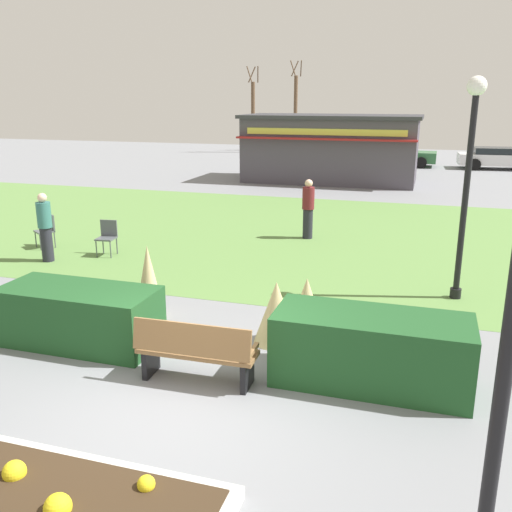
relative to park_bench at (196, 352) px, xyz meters
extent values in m
plane|color=slate|center=(0.02, -0.50, -0.48)|extent=(80.00, 80.00, 0.00)
cube|color=#5B8442|center=(0.02, 9.16, -0.48)|extent=(36.00, 12.00, 0.01)
sphere|color=yellow|center=(-0.91, -2.60, -0.29)|extent=(0.24, 0.24, 0.24)
sphere|color=yellow|center=(-0.16, -2.90, -0.29)|extent=(0.27, 0.27, 0.27)
sphere|color=yellow|center=(0.47, -2.36, -0.29)|extent=(0.18, 0.18, 0.18)
cube|color=olive|center=(0.00, 0.07, -0.03)|extent=(1.71, 0.52, 0.06)
cube|color=olive|center=(0.00, -0.15, 0.25)|extent=(1.70, 0.17, 0.44)
cube|color=black|center=(-0.73, 0.05, -0.26)|extent=(0.09, 0.44, 0.45)
cube|color=black|center=(0.73, 0.09, -0.26)|extent=(0.09, 0.44, 0.45)
cube|color=olive|center=(-0.81, 0.05, 0.09)|extent=(0.07, 0.44, 0.06)
cube|color=olive|center=(0.81, 0.09, 0.09)|extent=(0.07, 0.44, 0.06)
cube|color=#1E4C23|center=(-2.32, 0.67, -0.01)|extent=(2.55, 1.10, 0.95)
cube|color=#1E4C23|center=(2.33, 0.72, 0.03)|extent=(2.69, 1.10, 1.01)
cone|color=#D1BC7F|center=(0.71, 1.66, 0.04)|extent=(0.73, 0.73, 1.04)
cone|color=#D1BC7F|center=(1.19, 1.75, 0.08)|extent=(0.77, 0.77, 1.12)
cone|color=#D1BC7F|center=(-1.79, 2.05, 0.19)|extent=(0.55, 0.55, 1.35)
cylinder|color=black|center=(3.55, -2.50, 1.48)|extent=(0.12, 0.12, 3.93)
cylinder|color=black|center=(3.61, 4.76, -0.38)|extent=(0.22, 0.22, 0.20)
cylinder|color=black|center=(3.61, 4.76, 1.48)|extent=(0.12, 0.12, 3.93)
sphere|color=white|center=(3.61, 4.76, 3.61)|extent=(0.36, 0.36, 0.36)
cube|color=#47424C|center=(-1.66, 20.17, 1.00)|extent=(7.93, 3.58, 2.96)
cube|color=#333338|center=(-1.66, 20.17, 2.56)|extent=(8.23, 3.88, 0.16)
cube|color=maroon|center=(-1.66, 18.20, 1.65)|extent=(8.03, 0.36, 0.08)
cube|color=#D8CC4C|center=(-1.66, 18.36, 1.94)|extent=(7.13, 0.04, 0.28)
cube|color=#4C5156|center=(-6.78, 5.63, -0.03)|extent=(0.61, 0.61, 0.04)
cube|color=#4C5156|center=(-6.67, 5.79, 0.19)|extent=(0.39, 0.28, 0.44)
cylinder|color=#4C5156|center=(-7.05, 5.58, -0.26)|extent=(0.03, 0.03, 0.45)
cylinder|color=#4C5156|center=(-6.73, 5.36, -0.26)|extent=(0.03, 0.03, 0.45)
cylinder|color=#4C5156|center=(-6.83, 5.89, -0.26)|extent=(0.03, 0.03, 0.45)
cylinder|color=#4C5156|center=(-6.52, 5.68, -0.26)|extent=(0.03, 0.03, 0.45)
cube|color=#4C5156|center=(-4.77, 5.42, -0.03)|extent=(0.49, 0.49, 0.04)
cube|color=#4C5156|center=(-4.80, 5.61, 0.19)|extent=(0.44, 0.09, 0.44)
cylinder|color=#4C5156|center=(-4.94, 5.21, -0.26)|extent=(0.03, 0.03, 0.45)
cylinder|color=#4C5156|center=(-4.56, 5.25, -0.26)|extent=(0.03, 0.03, 0.45)
cylinder|color=#4C5156|center=(-4.99, 5.58, -0.26)|extent=(0.03, 0.03, 0.45)
cylinder|color=#4C5156|center=(-4.61, 5.63, -0.26)|extent=(0.03, 0.03, 0.45)
cylinder|color=#23232D|center=(-5.89, 4.56, -0.06)|extent=(0.28, 0.28, 0.85)
cylinder|color=#336B66|center=(-5.89, 4.56, 0.68)|extent=(0.34, 0.34, 0.62)
sphere|color=beige|center=(-5.89, 4.56, 1.10)|extent=(0.22, 0.22, 0.22)
cylinder|color=#23232D|center=(-0.29, 8.74, -0.06)|extent=(0.28, 0.28, 0.85)
cylinder|color=maroon|center=(-0.29, 8.74, 0.68)|extent=(0.34, 0.34, 0.62)
sphere|color=beige|center=(-0.29, 8.74, 1.10)|extent=(0.22, 0.22, 0.22)
cube|color=navy|center=(-3.76, 27.68, 0.07)|extent=(4.32, 2.10, 0.60)
cube|color=black|center=(-3.91, 27.70, 0.50)|extent=(2.42, 1.75, 0.44)
cylinder|color=black|center=(-2.40, 28.51, -0.16)|extent=(0.65, 0.27, 0.64)
cylinder|color=black|center=(-2.53, 26.67, -0.16)|extent=(0.65, 0.27, 0.64)
cylinder|color=black|center=(-4.99, 28.70, -0.16)|extent=(0.65, 0.27, 0.64)
cylinder|color=black|center=(-5.13, 26.86, -0.16)|extent=(0.65, 0.27, 0.64)
cube|color=#2D6638|center=(1.12, 27.68, 0.07)|extent=(4.23, 1.87, 0.60)
cube|color=black|center=(0.97, 27.69, 0.50)|extent=(2.33, 1.62, 0.44)
cylinder|color=black|center=(2.44, 28.58, -0.16)|extent=(0.64, 0.23, 0.64)
cylinder|color=black|center=(2.41, 26.74, -0.16)|extent=(0.64, 0.23, 0.64)
cylinder|color=black|center=(-0.17, 28.63, -0.16)|extent=(0.64, 0.23, 0.64)
cylinder|color=black|center=(-0.19, 26.79, -0.16)|extent=(0.64, 0.23, 0.64)
cube|color=silver|center=(6.51, 27.68, 0.07)|extent=(4.31, 2.07, 0.60)
cube|color=black|center=(6.36, 27.67, 0.50)|extent=(2.41, 1.73, 0.44)
cylinder|color=black|center=(5.15, 28.52, -0.16)|extent=(0.65, 0.26, 0.64)
cylinder|color=black|center=(5.27, 26.68, -0.16)|extent=(0.65, 0.26, 0.64)
cylinder|color=brown|center=(-7.06, 35.60, 2.25)|extent=(0.28, 0.28, 5.45)
cylinder|color=brown|center=(-6.73, 35.70, 5.47)|extent=(0.25, 0.58, 1.12)
cylinder|color=brown|center=(-7.24, 35.90, 5.47)|extent=(0.54, 0.36, 1.12)
cylinder|color=brown|center=(-7.24, 35.29, 5.47)|extent=(0.54, 0.35, 1.12)
cylinder|color=brown|center=(-9.65, 33.19, 2.01)|extent=(0.28, 0.28, 4.97)
cylinder|color=brown|center=(-9.31, 33.30, 4.99)|extent=(0.25, 0.58, 1.12)
cylinder|color=brown|center=(-9.82, 33.49, 4.99)|extent=(0.54, 0.36, 1.12)
cylinder|color=brown|center=(-9.82, 32.89, 4.99)|extent=(0.54, 0.35, 1.12)
camera|label=1|loc=(2.91, -6.53, 3.40)|focal=39.15mm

